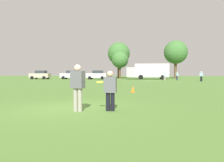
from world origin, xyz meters
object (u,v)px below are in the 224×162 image
Objects in this scene: box_truck at (148,71)px; bystander_sideline_watcher at (165,75)px; parked_car_near_left at (40,75)px; parked_car_mid_left at (71,75)px; bystander_far_jogger at (201,76)px; traffic_cone at (133,89)px; bystander_field_marshal at (177,75)px; player_thrower at (78,85)px; frisbee at (100,82)px; player_defender at (110,89)px; parked_car_center at (97,75)px.

bystander_sideline_watcher is (2.64, -5.03, -0.82)m from box_truck.
parked_car_near_left and parked_car_mid_left have the same top height.
bystander_far_jogger is at bearing -21.73° from parked_car_mid_left.
traffic_cone is at bearing -117.68° from bystander_far_jogger.
parked_car_near_left is 31.66m from bystander_far_jogger.
parked_car_near_left is 27.83m from bystander_field_marshal.
box_truck is at bearing 84.50° from traffic_cone.
traffic_cone is at bearing -102.50° from bystander_sideline_watcher.
box_truck is at bearing 133.67° from bystander_field_marshal.
player_thrower reaches higher than bystander_field_marshal.
frisbee is at bearing -105.15° from bystander_field_marshal.
player_thrower reaches higher than frisbee.
parked_car_center reaches higher than player_defender.
parked_car_near_left is at bearing -168.23° from parked_car_mid_left.
bystander_far_jogger is at bearing 66.05° from player_thrower.
player_defender is at bearing -71.31° from parked_car_mid_left.
traffic_cone is at bearing -75.08° from parked_car_center.
bystander_far_jogger is (11.85, 28.26, -0.18)m from frisbee.
parked_car_center is at bearing 1.02° from parked_car_near_left.
parked_car_near_left is 1.00× the size of parked_car_center.
bystander_field_marshal is (9.69, 33.05, -0.11)m from player_thrower.
parked_car_mid_left reaches higher than bystander_field_marshal.
bystander_field_marshal is (8.89, 32.82, -0.21)m from frisbee.
player_thrower is 1.09× the size of bystander_far_jogger.
bystander_field_marshal is at bearing 122.99° from bystander_far_jogger.
bystander_sideline_watcher is at bearing -14.90° from parked_car_mid_left.
player_defender is 41.31m from parked_car_near_left.
parked_car_near_left is at bearing 171.51° from bystander_sideline_watcher.
box_truck is at bearing 83.88° from frisbee.
player_thrower is at bearing -81.22° from parked_car_center.
player_defender is 0.97× the size of bystander_field_marshal.
parked_car_mid_left reaches higher than frisbee.
bystander_sideline_watcher is at bearing 179.29° from bystander_field_marshal.
parked_car_center reaches higher than bystander_far_jogger.
bystander_field_marshal is (7.71, 24.91, 0.66)m from traffic_cone.
bystander_sideline_watcher is (13.24, -4.01, 0.01)m from parked_car_center.
bystander_field_marshal is (27.57, -3.82, -0.03)m from parked_car_near_left.
parked_car_center is at bearing 98.78° from player_thrower.
player_thrower is 1.07× the size of bystander_sideline_watcher.
player_thrower is at bearing -73.05° from parked_car_mid_left.
frisbee is 30.64m from bystander_far_jogger.
bystander_far_jogger reaches higher than frisbee.
bystander_far_jogger reaches higher than bystander_field_marshal.
parked_car_center is (12.15, 0.22, 0.00)m from parked_car_near_left.
box_truck is (10.60, 1.02, 0.83)m from parked_car_center.
frisbee is at bearing -96.12° from box_truck.
frisbee is 39.93m from parked_car_mid_left.
traffic_cone is (0.77, 7.92, -0.63)m from player_defender.
traffic_cone is (1.18, 7.92, -0.87)m from frisbee.
parked_car_near_left is 1.00× the size of parked_car_mid_left.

